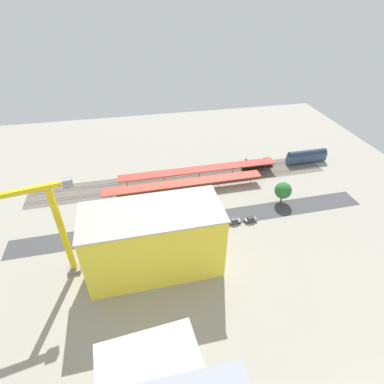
% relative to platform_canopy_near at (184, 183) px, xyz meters
% --- Properties ---
extents(ground_plane, '(200.10, 200.10, 0.00)m').
position_rel_platform_canopy_near_xyz_m(ground_plane, '(-1.18, 13.79, -3.76)').
color(ground_plane, '#9E998C').
rests_on(ground_plane, ground).
extents(rail_bed, '(125.36, 17.32, 0.01)m').
position_rel_platform_canopy_near_xyz_m(rail_bed, '(-1.18, -8.23, -3.75)').
color(rail_bed, '#665E54').
rests_on(rail_bed, ground).
extents(street_asphalt, '(125.23, 11.81, 0.01)m').
position_rel_platform_canopy_near_xyz_m(street_asphalt, '(-1.18, 19.62, -3.75)').
color(street_asphalt, '#424244').
rests_on(street_asphalt, ground).
extents(track_rails, '(125.03, 10.88, 0.12)m').
position_rel_platform_canopy_near_xyz_m(track_rails, '(-1.18, -8.23, -3.58)').
color(track_rails, '#9E9EA8').
rests_on(track_rails, ground).
extents(platform_canopy_near, '(63.96, 6.46, 4.01)m').
position_rel_platform_canopy_near_xyz_m(platform_canopy_near, '(0.00, 0.00, 0.00)').
color(platform_canopy_near, '#C63D2D').
rests_on(platform_canopy_near, ground).
extents(platform_canopy_far, '(67.53, 6.70, 4.56)m').
position_rel_platform_canopy_near_xyz_m(platform_canopy_far, '(-7.99, -7.91, 0.54)').
color(platform_canopy_far, '#B73328').
rests_on(platform_canopy_far, ground).
extents(locomotive, '(14.46, 3.05, 5.06)m').
position_rel_platform_canopy_near_xyz_m(locomotive, '(-35.84, -11.48, -1.94)').
color(locomotive, black).
rests_on(locomotive, ground).
extents(passenger_coach, '(19.08, 3.63, 6.10)m').
position_rel_platform_canopy_near_xyz_m(passenger_coach, '(-59.66, -11.48, -0.57)').
color(passenger_coach, black).
rests_on(passenger_coach, ground).
extents(parked_car_0, '(4.37, 2.07, 1.76)m').
position_rel_platform_canopy_near_xyz_m(parked_car_0, '(-19.48, 23.23, -2.98)').
color(parked_car_0, black).
rests_on(parked_car_0, ground).
extents(parked_car_1, '(4.24, 1.93, 1.83)m').
position_rel_platform_canopy_near_xyz_m(parked_car_1, '(-13.64, 22.98, -2.95)').
color(parked_car_1, black).
rests_on(parked_car_1, ground).
extents(parked_car_2, '(4.13, 1.92, 1.65)m').
position_rel_platform_canopy_near_xyz_m(parked_car_2, '(-7.03, 22.62, -3.03)').
color(parked_car_2, black).
rests_on(parked_car_2, ground).
extents(parked_car_3, '(4.72, 2.06, 1.79)m').
position_rel_platform_canopy_near_xyz_m(parked_car_3, '(0.25, 23.03, -2.96)').
color(parked_car_3, black).
rests_on(parked_car_3, ground).
extents(parked_car_4, '(4.05, 1.78, 1.69)m').
position_rel_platform_canopy_near_xyz_m(parked_car_4, '(5.86, 23.10, -3.01)').
color(parked_car_4, black).
rests_on(parked_car_4, ground).
extents(parked_car_5, '(4.57, 2.05, 1.72)m').
position_rel_platform_canopy_near_xyz_m(parked_car_5, '(13.50, 23.07, -2.99)').
color(parked_car_5, black).
rests_on(parked_car_5, ground).
extents(parked_car_6, '(4.41, 1.78, 1.77)m').
position_rel_platform_canopy_near_xyz_m(parked_car_6, '(19.15, 22.96, -2.97)').
color(parked_car_6, black).
rests_on(parked_car_6, ground).
extents(construction_building, '(37.31, 17.07, 20.33)m').
position_rel_platform_canopy_near_xyz_m(construction_building, '(15.07, 36.76, 6.41)').
color(construction_building, yellow).
rests_on(construction_building, ground).
extents(construction_roof_slab, '(37.92, 17.68, 0.40)m').
position_rel_platform_canopy_near_xyz_m(construction_roof_slab, '(15.07, 36.76, 16.77)').
color(construction_roof_slab, '#ADA89E').
rests_on(construction_roof_slab, construction_building).
extents(tower_crane, '(25.57, 6.45, 30.69)m').
position_rel_platform_canopy_near_xyz_m(tower_crane, '(40.73, 33.83, 14.53)').
color(tower_crane, gray).
rests_on(tower_crane, ground).
extents(box_truck_0, '(10.07, 3.63, 3.44)m').
position_rel_platform_canopy_near_xyz_m(box_truck_0, '(28.32, 24.03, -2.08)').
color(box_truck_0, black).
rests_on(box_truck_0, ground).
extents(street_tree_0, '(4.02, 4.02, 7.27)m').
position_rel_platform_canopy_near_xyz_m(street_tree_0, '(32.92, 14.73, 1.45)').
color(street_tree_0, brown).
rests_on(street_tree_0, ground).
extents(street_tree_1, '(6.32, 6.32, 8.41)m').
position_rel_platform_canopy_near_xyz_m(street_tree_1, '(-35.06, 14.72, 1.48)').
color(street_tree_1, brown).
rests_on(street_tree_1, ground).
extents(street_tree_2, '(4.87, 4.87, 7.72)m').
position_rel_platform_canopy_near_xyz_m(street_tree_2, '(35.08, 14.16, 1.51)').
color(street_tree_2, brown).
rests_on(street_tree_2, ground).
extents(street_tree_3, '(4.19, 4.19, 6.20)m').
position_rel_platform_canopy_near_xyz_m(street_tree_3, '(16.49, 14.00, 0.31)').
color(street_tree_3, brown).
rests_on(street_tree_3, ground).
extents(street_tree_4, '(5.53, 5.53, 8.32)m').
position_rel_platform_canopy_near_xyz_m(street_tree_4, '(6.00, 14.56, 1.78)').
color(street_tree_4, brown).
rests_on(street_tree_4, ground).
extents(traffic_light, '(0.50, 0.36, 7.23)m').
position_rel_platform_canopy_near_xyz_m(traffic_light, '(22.96, 24.32, 0.97)').
color(traffic_light, '#333333').
rests_on(traffic_light, ground).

